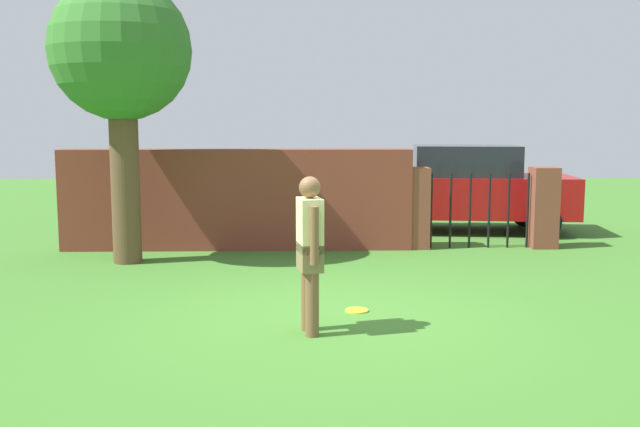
# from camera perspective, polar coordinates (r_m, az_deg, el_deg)

# --- Properties ---
(ground_plane) EXTENTS (40.00, 40.00, 0.00)m
(ground_plane) POSITION_cam_1_polar(r_m,az_deg,el_deg) (7.88, 1.32, -8.47)
(ground_plane) COLOR #3D7528
(brick_wall) EXTENTS (5.96, 0.50, 1.72)m
(brick_wall) POSITION_cam_1_polar(r_m,az_deg,el_deg) (12.08, -6.77, 1.15)
(brick_wall) COLOR brown
(brick_wall) RESTS_ON ground
(tree) EXTENTS (2.13, 2.13, 4.32)m
(tree) POSITION_cam_1_polar(r_m,az_deg,el_deg) (11.19, -15.91, 12.24)
(tree) COLOR brown
(tree) RESTS_ON ground
(person) EXTENTS (0.28, 0.53, 1.62)m
(person) POSITION_cam_1_polar(r_m,az_deg,el_deg) (7.12, -0.83, -2.77)
(person) COLOR brown
(person) RESTS_ON ground
(fence_gate) EXTENTS (2.66, 0.44, 1.40)m
(fence_gate) POSITION_cam_1_polar(r_m,az_deg,el_deg) (12.43, 12.86, 0.45)
(fence_gate) COLOR brown
(fence_gate) RESTS_ON ground
(car) EXTENTS (4.36, 2.28, 1.72)m
(car) POSITION_cam_1_polar(r_m,az_deg,el_deg) (14.29, 11.71, 2.01)
(car) COLOR #A51111
(car) RESTS_ON ground
(frisbee_yellow) EXTENTS (0.27, 0.27, 0.02)m
(frisbee_yellow) POSITION_cam_1_polar(r_m,az_deg,el_deg) (8.15, 3.02, -7.88)
(frisbee_yellow) COLOR yellow
(frisbee_yellow) RESTS_ON ground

